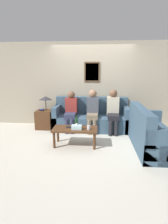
# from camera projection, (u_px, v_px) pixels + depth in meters

# --- Properties ---
(ground_plane) EXTENTS (16.00, 16.00, 0.00)m
(ground_plane) POSITION_uv_depth(u_px,v_px,m) (90.00, 134.00, 4.88)
(ground_plane) COLOR beige
(wall_back) EXTENTS (9.00, 0.08, 2.60)m
(wall_back) POSITION_uv_depth(u_px,v_px,m) (92.00, 85.00, 5.48)
(wall_back) COLOR #9E937F
(wall_back) RESTS_ON ground_plane
(couch_main) EXTENTS (2.19, 0.82, 0.95)m
(couch_main) POSITION_uv_depth(u_px,v_px,m) (91.00, 118.00, 5.29)
(couch_main) COLOR #385166
(couch_main) RESTS_ON ground_plane
(couch_side) EXTENTS (0.82, 1.69, 0.95)m
(couch_side) POSITION_uv_depth(u_px,v_px,m) (150.00, 134.00, 3.95)
(couch_side) COLOR #385166
(couch_side) RESTS_ON ground_plane
(coffee_table) EXTENTS (1.04, 0.50, 0.42)m
(coffee_table) POSITION_uv_depth(u_px,v_px,m) (75.00, 131.00, 4.10)
(coffee_table) COLOR #4C2D19
(coffee_table) RESTS_ON ground_plane
(side_table_with_lamp) EXTENTS (0.49, 0.48, 0.99)m
(side_table_with_lamp) POSITION_uv_depth(u_px,v_px,m) (45.00, 117.00, 5.35)
(side_table_with_lamp) COLOR #4C2D19
(side_table_with_lamp) RESTS_ON ground_plane
(wine_bottle) EXTENTS (0.07, 0.07, 0.29)m
(wine_bottle) POSITION_uv_depth(u_px,v_px,m) (76.00, 122.00, 4.17)
(wine_bottle) COLOR #19421E
(wine_bottle) RESTS_ON coffee_table
(drinking_glass) EXTENTS (0.07, 0.07, 0.10)m
(drinking_glass) POSITION_uv_depth(u_px,v_px,m) (89.00, 128.00, 3.97)
(drinking_glass) COLOR silver
(drinking_glass) RESTS_ON coffee_table
(book_stack) EXTENTS (0.16, 0.14, 0.02)m
(book_stack) POSITION_uv_depth(u_px,v_px,m) (69.00, 127.00, 4.14)
(book_stack) COLOR black
(book_stack) RESTS_ON coffee_table
(tissue_box) EXTENTS (0.23, 0.12, 0.15)m
(tissue_box) POSITION_uv_depth(u_px,v_px,m) (77.00, 127.00, 3.99)
(tissue_box) COLOR silver
(tissue_box) RESTS_ON coffee_table
(person_left) EXTENTS (0.34, 0.60, 1.16)m
(person_left) POSITION_uv_depth(u_px,v_px,m) (71.00, 109.00, 5.11)
(person_left) COLOR #2D334C
(person_left) RESTS_ON ground_plane
(person_middle) EXTENTS (0.34, 0.58, 1.21)m
(person_middle) POSITION_uv_depth(u_px,v_px,m) (93.00, 109.00, 5.02)
(person_middle) COLOR #756651
(person_middle) RESTS_ON ground_plane
(person_right) EXTENTS (0.34, 0.65, 1.22)m
(person_right) POSITION_uv_depth(u_px,v_px,m) (113.00, 109.00, 4.98)
(person_right) COLOR black
(person_right) RESTS_ON ground_plane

